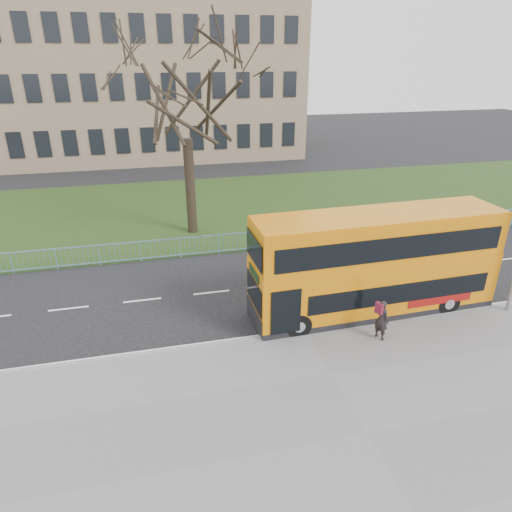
% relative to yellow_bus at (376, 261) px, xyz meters
% --- Properties ---
extents(ground, '(120.00, 120.00, 0.00)m').
position_rel_yellow_bus_xyz_m(ground, '(-3.17, 0.51, -2.22)').
color(ground, black).
rests_on(ground, ground).
extents(pavement, '(80.00, 10.50, 0.12)m').
position_rel_yellow_bus_xyz_m(pavement, '(-3.17, -6.24, -2.16)').
color(pavement, slate).
rests_on(pavement, ground).
extents(kerb, '(80.00, 0.20, 0.14)m').
position_rel_yellow_bus_xyz_m(kerb, '(-3.17, -1.04, -2.15)').
color(kerb, gray).
rests_on(kerb, ground).
extents(grass_verge, '(80.00, 15.40, 0.08)m').
position_rel_yellow_bus_xyz_m(grass_verge, '(-3.17, 14.81, -2.18)').
color(grass_verge, '#1F3412').
rests_on(grass_verge, ground).
extents(guard_railing, '(40.00, 0.12, 1.10)m').
position_rel_yellow_bus_xyz_m(guard_railing, '(-3.17, 7.11, -1.67)').
color(guard_railing, '#71A4C9').
rests_on(guard_railing, ground).
extents(bare_tree, '(8.97, 8.97, 12.81)m').
position_rel_yellow_bus_xyz_m(bare_tree, '(-6.17, 10.51, 4.26)').
color(bare_tree, black).
rests_on(bare_tree, grass_verge).
extents(civic_building, '(30.00, 15.00, 14.00)m').
position_rel_yellow_bus_xyz_m(civic_building, '(-8.17, 35.51, 4.78)').
color(civic_building, '#836C53').
rests_on(civic_building, ground).
extents(yellow_bus, '(9.95, 2.64, 4.14)m').
position_rel_yellow_bus_xyz_m(yellow_bus, '(0.00, 0.00, 0.00)').
color(yellow_bus, orange).
rests_on(yellow_bus, ground).
extents(pedestrian, '(0.58, 0.67, 1.56)m').
position_rel_yellow_bus_xyz_m(pedestrian, '(-0.67, -2.08, -1.32)').
color(pedestrian, black).
rests_on(pedestrian, pavement).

